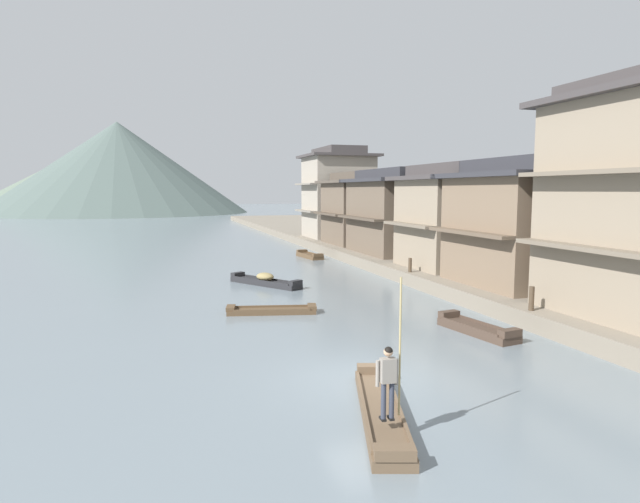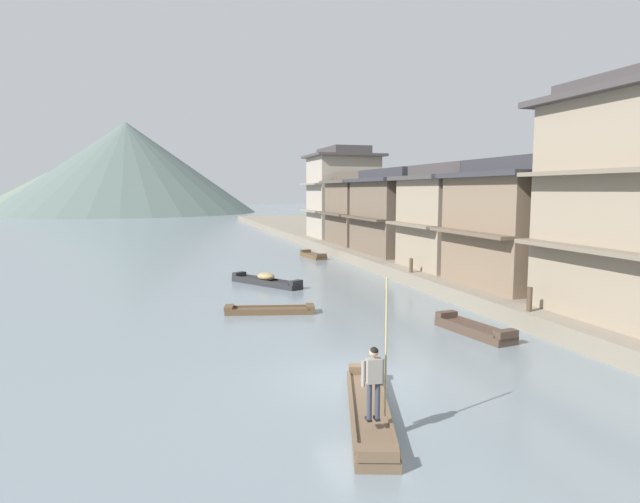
# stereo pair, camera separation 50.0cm
# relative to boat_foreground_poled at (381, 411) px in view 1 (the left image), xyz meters

# --- Properties ---
(ground_plane) EXTENTS (400.00, 400.00, 0.00)m
(ground_plane) POSITION_rel_boat_foreground_poled_xyz_m (0.79, 2.45, -0.15)
(ground_plane) COLOR slate
(riverbank_right) EXTENTS (18.00, 110.00, 0.71)m
(riverbank_right) POSITION_rel_boat_foreground_poled_xyz_m (17.46, 32.45, 0.20)
(riverbank_right) COLOR slate
(riverbank_right) RESTS_ON ground
(boat_foreground_poled) EXTENTS (2.39, 5.23, 0.46)m
(boat_foreground_poled) POSITION_rel_boat_foreground_poled_xyz_m (0.00, 0.00, 0.00)
(boat_foreground_poled) COLOR brown
(boat_foreground_poled) RESTS_ON ground
(boatman_person) EXTENTS (0.57, 0.27, 3.04)m
(boatman_person) POSITION_rel_boat_foreground_poled_xyz_m (-0.34, -1.16, 1.32)
(boatman_person) COLOR black
(boatman_person) RESTS_ON boat_foreground_poled
(boat_moored_nearest) EXTENTS (1.47, 3.66, 0.54)m
(boat_moored_nearest) POSITION_rel_boat_foreground_poled_xyz_m (6.42, 5.87, 0.03)
(boat_moored_nearest) COLOR #423328
(boat_moored_nearest) RESTS_ON ground
(boat_moored_second) EXTENTS (3.41, 4.56, 0.71)m
(boat_moored_second) POSITION_rel_boat_foreground_poled_xyz_m (0.95, 18.47, 0.09)
(boat_moored_second) COLOR #232326
(boat_moored_second) RESTS_ON ground
(boat_moored_third) EXTENTS (1.38, 3.58, 0.49)m
(boat_moored_third) POSITION_rel_boat_foreground_poled_xyz_m (6.79, 29.79, 0.02)
(boat_moored_third) COLOR brown
(boat_moored_third) RESTS_ON ground
(boat_moored_far) EXTENTS (3.96, 1.71, 0.35)m
(boat_moored_far) POSITION_rel_boat_foreground_poled_xyz_m (-0.18, 11.44, -0.03)
(boat_moored_far) COLOR brown
(boat_moored_far) RESTS_ON ground
(house_waterfront_second) EXTENTS (6.10, 7.14, 6.14)m
(house_waterfront_second) POSITION_rel_boat_foreground_poled_xyz_m (12.05, 11.15, 3.56)
(house_waterfront_second) COLOR #75604C
(house_waterfront_second) RESTS_ON riverbank_right
(house_waterfront_tall) EXTENTS (6.00, 6.38, 6.14)m
(house_waterfront_tall) POSITION_rel_boat_foreground_poled_xyz_m (12.00, 17.45, 3.57)
(house_waterfront_tall) COLOR gray
(house_waterfront_tall) RESTS_ON riverbank_right
(house_waterfront_narrow) EXTENTS (5.50, 8.28, 6.14)m
(house_waterfront_narrow) POSITION_rel_boat_foreground_poled_xyz_m (11.75, 25.39, 3.56)
(house_waterfront_narrow) COLOR brown
(house_waterfront_narrow) RESTS_ON riverbank_right
(house_waterfront_far) EXTENTS (6.14, 7.07, 6.14)m
(house_waterfront_far) POSITION_rel_boat_foreground_poled_xyz_m (12.07, 32.74, 3.56)
(house_waterfront_far) COLOR brown
(house_waterfront_far) RESTS_ON riverbank_right
(house_waterfront_end) EXTENTS (7.09, 6.58, 8.74)m
(house_waterfront_end) POSITION_rel_boat_foreground_poled_xyz_m (12.54, 39.70, 4.86)
(house_waterfront_end) COLOR gray
(house_waterfront_end) RESTS_ON riverbank_right
(mooring_post_dock_near) EXTENTS (0.20, 0.20, 0.93)m
(mooring_post_dock_near) POSITION_rel_boat_foreground_poled_xyz_m (8.81, 5.92, 1.03)
(mooring_post_dock_near) COLOR #473828
(mooring_post_dock_near) RESTS_ON riverbank_right
(mooring_post_dock_mid) EXTENTS (0.20, 0.20, 0.80)m
(mooring_post_dock_mid) POSITION_rel_boat_foreground_poled_xyz_m (8.81, 16.25, 0.96)
(mooring_post_dock_mid) COLOR #473828
(mooring_post_dock_mid) RESTS_ON riverbank_right
(hill_far_west) EXTENTS (60.65, 60.65, 21.44)m
(hill_far_west) POSITION_rel_boat_foreground_poled_xyz_m (-12.44, 127.86, 10.57)
(hill_far_west) COLOR #4C5B56
(hill_far_west) RESTS_ON ground
(hill_far_centre) EXTENTS (50.92, 50.92, 14.05)m
(hill_far_centre) POSITION_rel_boat_foreground_poled_xyz_m (-24.16, 139.63, 6.87)
(hill_far_centre) COLOR #5B6B5B
(hill_far_centre) RESTS_ON ground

